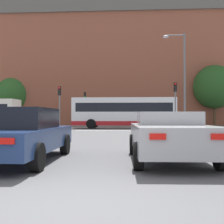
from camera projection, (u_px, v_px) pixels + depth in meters
name	position (u px, v px, depth m)	size (l,w,h in m)	color
ground_plane	(69.00, 207.00, 3.73)	(400.00, 400.00, 0.00)	#545456
stop_line_strip	(119.00, 131.00, 24.47)	(7.62, 0.30, 0.01)	silver
far_pavement	(122.00, 126.00, 37.74)	(68.47, 2.50, 0.01)	gray
brick_civic_building	(113.00, 68.00, 48.13)	(41.02, 15.39, 26.28)	brown
car_saloon_left	(22.00, 134.00, 7.63)	(2.00, 4.77, 1.44)	navy
car_roadster_right	(169.00, 136.00, 7.69)	(2.15, 4.50, 1.34)	#9E9EA3
bus_crossing_lead	(124.00, 112.00, 29.33)	(10.65, 2.66, 3.19)	silver
traffic_light_near_right	(175.00, 98.00, 24.24)	(0.26, 0.31, 4.20)	slate
traffic_light_far_right	(160.00, 108.00, 36.94)	(0.26, 0.31, 3.61)	slate
traffic_light_far_left	(85.00, 103.00, 37.81)	(0.26, 0.31, 4.58)	slate
traffic_light_near_left	(59.00, 101.00, 25.15)	(0.26, 0.31, 3.95)	slate
street_lamp_junction	(181.00, 73.00, 23.24)	(1.85, 0.36, 8.16)	slate
pedestrian_waiting	(184.00, 118.00, 36.55)	(0.44, 0.31, 1.80)	black
pedestrian_walking_east	(93.00, 118.00, 37.40)	(0.33, 0.45, 1.75)	brown
tree_by_building	(13.00, 96.00, 42.61)	(5.35, 5.35, 7.26)	#4C3823
tree_kerbside	(214.00, 87.00, 38.89)	(5.75, 5.75, 8.41)	#4C3823
tree_distant	(219.00, 93.00, 40.76)	(4.04, 4.04, 6.77)	#4C3823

